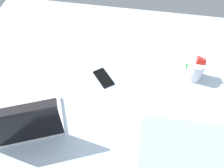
# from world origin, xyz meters

# --- Properties ---
(bed_mattress) EXTENTS (1.80, 1.40, 0.18)m
(bed_mattress) POSITION_xyz_m (0.00, 0.00, 0.09)
(bed_mattress) COLOR silver
(bed_mattress) RESTS_ON ground
(laptop) EXTENTS (0.39, 0.34, 0.23)m
(laptop) POSITION_xyz_m (0.30, 0.38, 0.22)
(laptop) COLOR silver
(laptop) RESTS_ON bed_mattress
(snack_cup) EXTENTS (0.10, 0.10, 0.14)m
(snack_cup) POSITION_xyz_m (-0.50, -0.09, 0.24)
(snack_cup) COLOR silver
(snack_cup) RESTS_ON bed_mattress
(cell_phone) EXTENTS (0.14, 0.15, 0.01)m
(cell_phone) POSITION_xyz_m (0.00, 0.01, 0.18)
(cell_phone) COLOR black
(cell_phone) RESTS_ON bed_mattress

